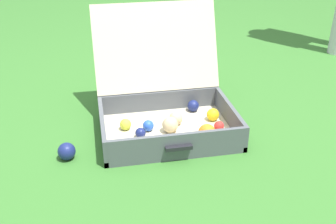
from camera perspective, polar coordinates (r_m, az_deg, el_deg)
name	(u,v)px	position (r m, az deg, el deg)	size (l,w,h in m)	color
ground_plane	(172,134)	(1.86, 0.55, -3.06)	(16.00, 16.00, 0.00)	#336B28
open_suitcase	(166,103)	(1.88, -0.29, 1.22)	(0.60, 0.62, 0.52)	beige
stray_ball_on_grass	(67,151)	(1.72, -13.93, -5.34)	(0.07, 0.07, 0.07)	navy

